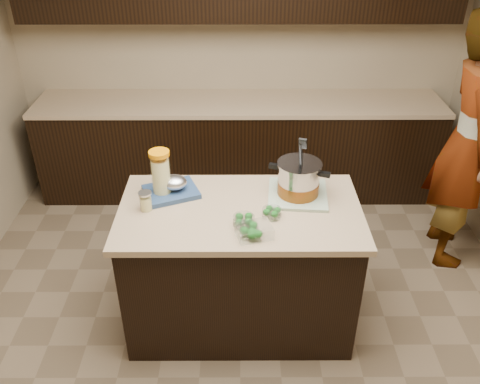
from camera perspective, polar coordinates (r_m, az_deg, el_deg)
The scene contains 13 objects.
ground_plane at distance 3.62m, azimuth 0.00°, elevation -13.82°, with size 4.00×4.00×0.00m, color brown.
room_shell at distance 2.67m, azimuth 0.00°, elevation 12.76°, with size 4.04×4.04×2.72m.
back_cabinets at distance 4.57m, azimuth -0.08°, elevation 10.82°, with size 3.60×0.63×2.33m.
island at distance 3.31m, azimuth 0.00°, elevation -8.36°, with size 1.46×0.81×0.90m.
dish_towel at distance 3.17m, azimuth 6.48°, elevation -0.25°, with size 0.36×0.36×0.02m, color #547850.
stock_pot at distance 3.12m, azimuth 6.59°, elevation 1.29°, with size 0.37×0.35×0.38m.
lemonade_pitcher at distance 3.12m, azimuth -8.86°, elevation 1.81°, with size 0.15×0.15×0.30m.
mason_jar at distance 3.05m, azimuth -10.54°, elevation -1.06°, with size 0.10×0.10×0.13m.
broccoli_tub_left at distance 2.89m, azimuth 0.42°, elevation -3.29°, with size 0.16×0.16×0.06m.
broccoli_tub_right at distance 2.96m, azimuth 3.59°, elevation -2.40°, with size 0.12×0.12×0.05m.
broccoli_tub_rect at distance 2.80m, azimuth 1.58°, elevation -4.45°, with size 0.22×0.18×0.07m.
blue_tray at distance 3.18m, azimuth -7.61°, elevation 0.42°, with size 0.39×0.36×0.12m.
person at distance 4.01m, azimuth 24.24°, elevation 4.97°, with size 0.70×0.46×1.91m, color gray.
Camera 1 is at (-0.01, -2.52, 2.60)m, focal length 38.00 mm.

